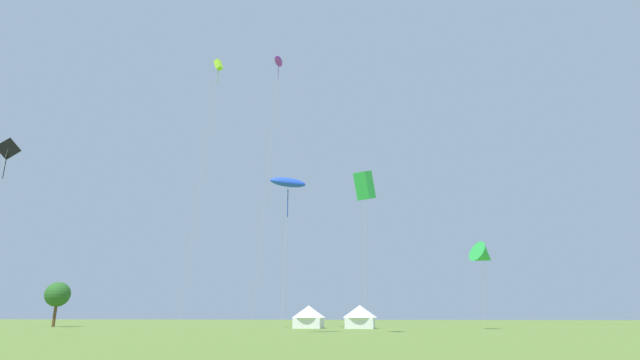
# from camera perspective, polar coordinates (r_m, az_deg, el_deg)

# --- Properties ---
(kite_purple_parafoil) EXTENTS (2.51, 3.89, 37.74)m
(kite_purple_parafoil) POSITION_cam_1_polar(r_m,az_deg,el_deg) (71.91, -4.96, 13.82)
(kite_purple_parafoil) COLOR purple
(kite_purple_parafoil) RESTS_ON ground
(kite_green_delta) EXTENTS (4.38, 4.19, 10.75)m
(kite_green_delta) POSITION_cam_1_polar(r_m,az_deg,el_deg) (64.93, 18.92, -8.52)
(kite_green_delta) COLOR green
(kite_green_delta) RESTS_ON ground
(kite_blue_parafoil) EXTENTS (4.03, 3.51, 15.30)m
(kite_blue_parafoil) POSITION_cam_1_polar(r_m,az_deg,el_deg) (48.39, -3.82, -0.30)
(kite_blue_parafoil) COLOR blue
(kite_blue_parafoil) RESTS_ON ground
(kite_green_box) EXTENTS (2.19, 3.11, 15.82)m
(kite_green_box) POSITION_cam_1_polar(r_m,az_deg,el_deg) (48.60, 5.31, -0.68)
(kite_green_box) COLOR green
(kite_green_box) RESTS_ON ground
(kite_black_diamond) EXTENTS (1.44, 3.14, 15.61)m
(kite_black_diamond) POSITION_cam_1_polar(r_m,az_deg,el_deg) (46.31, -33.18, 2.75)
(kite_black_diamond) COLOR black
(kite_black_diamond) RESTS_ON ground
(kite_lime_box) EXTENTS (2.68, 2.41, 34.48)m
(kite_lime_box) POSITION_cam_1_polar(r_m,az_deg,el_deg) (66.67, -12.01, 13.09)
(kite_lime_box) COLOR #99DB2D
(kite_lime_box) RESTS_ON ground
(festival_tent_left) EXTENTS (4.55, 4.55, 2.96)m
(festival_tent_left) POSITION_cam_1_polar(r_m,az_deg,el_deg) (67.14, -1.34, -15.82)
(festival_tent_left) COLOR white
(festival_tent_left) RESTS_ON ground
(festival_tent_right) EXTENTS (4.60, 4.60, 2.99)m
(festival_tent_right) POSITION_cam_1_polar(r_m,az_deg,el_deg) (66.14, 4.78, -15.76)
(festival_tent_right) COLOR white
(festival_tent_right) RESTS_ON ground
(tree_distant_left) EXTENTS (3.69, 3.69, 6.63)m
(tree_distant_left) POSITION_cam_1_polar(r_m,az_deg,el_deg) (85.45, -28.74, -11.86)
(tree_distant_left) COLOR brown
(tree_distant_left) RESTS_ON ground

